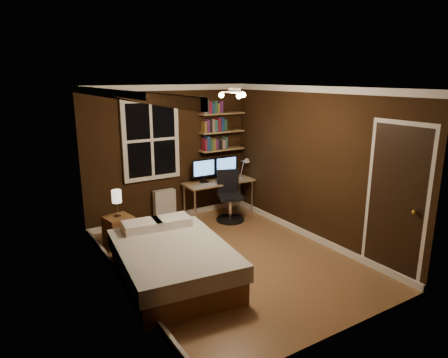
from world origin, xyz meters
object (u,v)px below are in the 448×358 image
bed (173,262)px  bedside_lamp (117,204)px  nightstand (119,231)px  office_chair (230,202)px  radiator (165,206)px  monitor_left (204,171)px  desk_lamp (244,167)px  desk (219,184)px  monitor_right (226,168)px

bed → bedside_lamp: size_ratio=4.65×
nightstand → bedside_lamp: (0.00, 0.00, 0.47)m
office_chair → radiator: bearing=169.6°
bedside_lamp → monitor_left: 1.95m
bed → radiator: (0.83, 2.14, 0.03)m
bedside_lamp → desk_lamp: (2.70, 0.41, 0.17)m
bed → office_chair: bearing=45.9°
bed → bedside_lamp: 1.57m
desk_lamp → office_chair: 0.84m
desk → office_chair: size_ratio=1.48×
nightstand → bedside_lamp: bearing=0.0°
desk_lamp → office_chair: size_ratio=0.46×
bed → bedside_lamp: (-0.25, 1.48, 0.44)m
nightstand → monitor_right: 2.51m
monitor_right → office_chair: monitor_right is taller
monitor_right → office_chair: bearing=-114.5°
monitor_left → monitor_right: (0.50, 0.00, 0.00)m
monitor_right → office_chair: (-0.22, -0.48, -0.54)m
radiator → desk_lamp: size_ratio=1.38×
bed → desk_lamp: bearing=44.0°
monitor_right → office_chair: size_ratio=0.51×
radiator → office_chair: bearing=-28.4°
nightstand → desk: size_ratio=0.35×
radiator → monitor_left: size_ratio=1.25×
bed → desk_lamp: desk_lamp is taller
monitor_right → desk_lamp: 0.37m
nightstand → radiator: (1.08, 0.66, 0.06)m
nightstand → monitor_right: monitor_right is taller
monitor_left → desk_lamp: size_ratio=1.10×
bedside_lamp → desk: bearing=12.8°
bedside_lamp → desk: (2.15, 0.49, -0.11)m
bedside_lamp → radiator: 1.33m
nightstand → desk: (2.15, 0.49, 0.36)m
bed → monitor_right: (2.11, 2.04, 0.62)m
radiator → monitor_left: monitor_left is taller
bedside_lamp → office_chair: (2.15, 0.08, -0.36)m
radiator → office_chair: 1.22m
monitor_right → office_chair: 0.75m
bedside_lamp → office_chair: office_chair is taller
desk → monitor_right: monitor_right is taller
nightstand → office_chair: (2.15, 0.08, 0.11)m
bedside_lamp → radiator: bedside_lamp is taller
nightstand → radiator: size_ratio=0.82×
bed → office_chair: office_chair is taller
nightstand → desk: bearing=2.7°
bed → monitor_left: bearing=58.1°
radiator → monitor_right: 1.42m
monitor_left → bed: bearing=-128.3°
bed → bedside_lamp: bearing=106.0°
office_chair → nightstand: bearing=-159.8°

